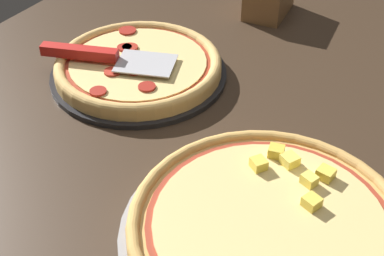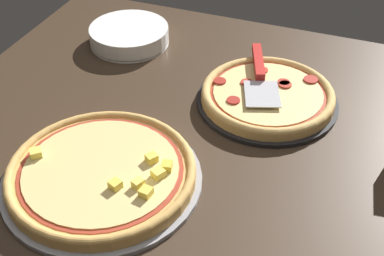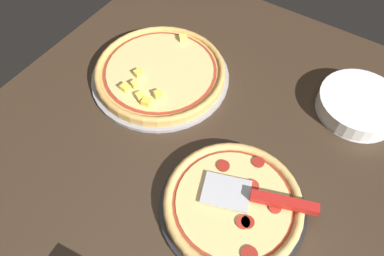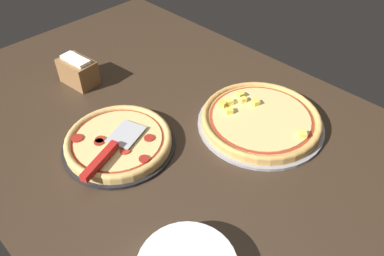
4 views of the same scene
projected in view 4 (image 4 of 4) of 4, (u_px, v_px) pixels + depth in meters
The scene contains 7 objects.
ground_plane at pixel (155, 118), 123.90cm from camera, with size 154.18×112.15×3.60cm, color #38281C.
pizza_pan_front at pixel (119, 145), 111.17cm from camera, with size 33.34×33.34×1.00cm, color black.
pizza_front at pixel (118, 140), 109.82cm from camera, with size 31.34×31.34×2.92cm.
pizza_pan_back at pixel (260, 124), 118.45cm from camera, with size 39.71×39.71×1.00cm, color #939399.
pizza_back at pixel (261, 119), 117.08cm from camera, with size 37.32×37.32×3.97cm.
serving_spatula at pixel (107, 154), 102.66cm from camera, with size 13.20×25.56×2.00cm.
napkin_holder at pixel (78, 71), 133.00cm from camera, with size 13.93×9.79×10.22cm.
Camera 4 is at (75.23, -58.32, 78.53)cm, focal length 35.00 mm.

